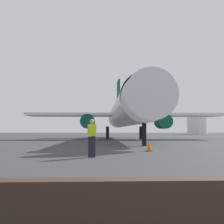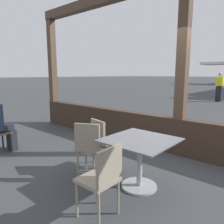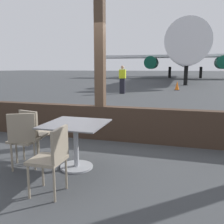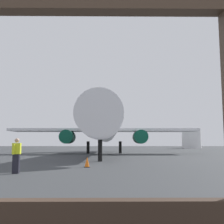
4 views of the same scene
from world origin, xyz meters
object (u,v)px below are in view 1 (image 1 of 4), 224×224
(traffic_cone, at_px, (149,146))
(fuel_storage_tank, at_px, (197,125))
(airplane, at_px, (127,112))
(ground_crew_worker, at_px, (92,137))

(traffic_cone, xyz_separation_m, fuel_storage_tank, (28.03, 69.84, 2.57))
(airplane, relative_size, ground_crew_worker, 20.46)
(ground_crew_worker, xyz_separation_m, fuel_storage_tank, (31.27, 73.32, 1.99))
(ground_crew_worker, relative_size, traffic_cone, 2.63)
(ground_crew_worker, height_order, traffic_cone, ground_crew_worker)
(airplane, xyz_separation_m, fuel_storage_tank, (27.41, 50.15, -0.81))
(traffic_cone, distance_m, fuel_storage_tank, 75.30)
(airplane, height_order, traffic_cone, airplane)
(traffic_cone, bearing_deg, fuel_storage_tank, 68.14)
(airplane, bearing_deg, ground_crew_worker, -99.47)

